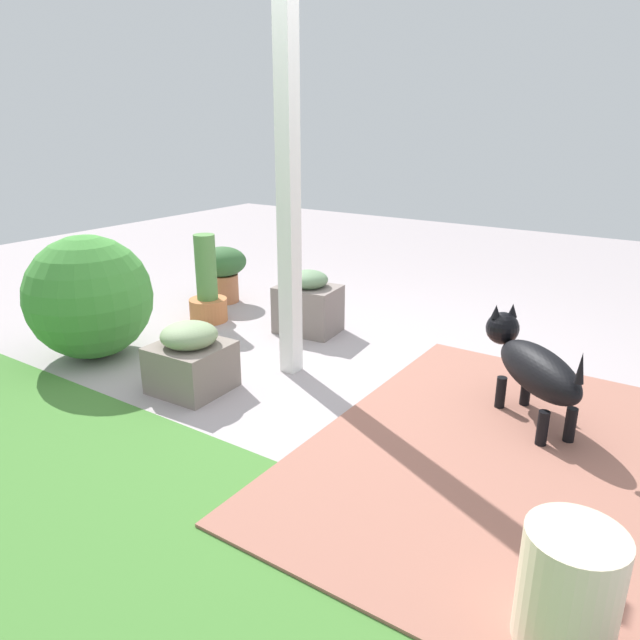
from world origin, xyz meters
The scene contains 10 objects.
ground_plane centered at (0.00, 0.00, 0.00)m, with size 12.00×12.00×0.00m, color #A5999C.
brick_path centered at (-1.11, 0.35, 0.01)m, with size 1.80×2.40×0.02m, color #9C6353.
porch_pillar centered at (0.41, 0.09, 1.17)m, with size 0.11×0.11×2.34m, color white.
stone_planter_nearest centered at (0.74, -0.58, 0.22)m, with size 0.49×0.39×0.48m.
stone_planter_mid centered at (0.73, 0.65, 0.20)m, with size 0.43×0.43×0.42m.
round_shrub centered at (1.68, 0.63, 0.42)m, with size 0.84×0.84×0.84m, color #408A36.
terracotta_pot_tall centered at (1.56, -0.34, 0.25)m, with size 0.30×0.30×0.70m.
terracotta_pot_broad centered at (1.83, -0.81, 0.30)m, with size 0.43×0.43×0.49m.
dog centered at (-1.05, -0.08, 0.32)m, with size 0.69×0.67×0.56m.
ceramic_urn centered at (-1.54, 1.32, 0.21)m, with size 0.30×0.30×0.41m, color beige.
Camera 1 is at (-1.70, 2.88, 1.54)m, focal length 32.83 mm.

